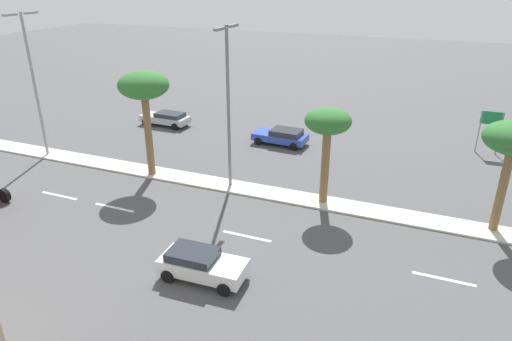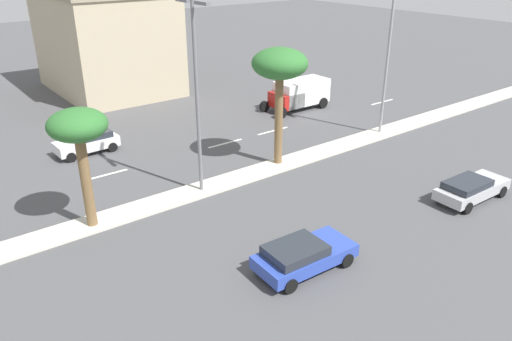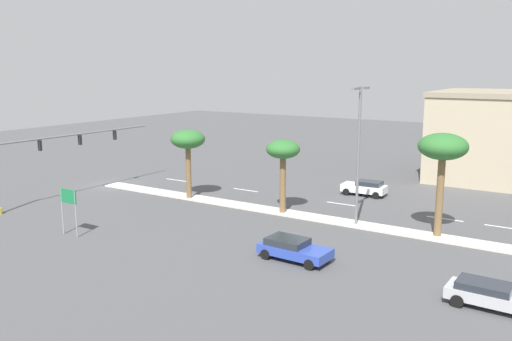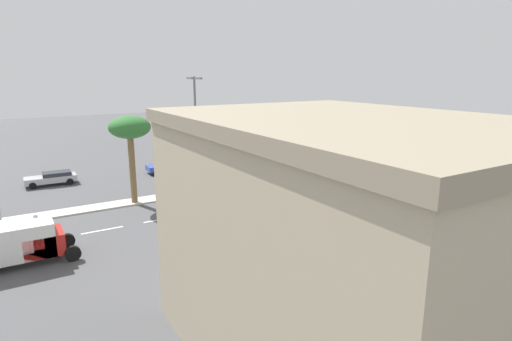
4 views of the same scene
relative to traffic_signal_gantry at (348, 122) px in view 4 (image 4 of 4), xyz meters
The scene contains 18 objects.
ground_plane 27.97m from the traffic_signal_gantry, 106.43° to the left, with size 160.00×160.00×0.00m, color #4C4C4F.
median_curb 35.42m from the traffic_signal_gantry, 102.85° to the left, with size 1.80×69.96×0.12m, color beige.
lane_stripe_near 14.12m from the traffic_signal_gantry, 165.72° to the left, with size 0.20×2.80×0.01m, color silver.
lane_stripe_trailing 18.27m from the traffic_signal_gantry, 137.38° to the left, with size 0.20×2.80×0.01m, color silver.
lane_stripe_left 25.95m from the traffic_signal_gantry, 120.76° to the left, with size 0.20×2.80×0.01m, color silver.
lane_stripe_mid 33.66m from the traffic_signal_gantry, 113.10° to the left, with size 0.20×2.80×0.01m, color silver.
lane_stripe_front 37.61m from the traffic_signal_gantry, 110.53° to the left, with size 0.20×2.80×0.01m, color silver.
traffic_signal_gantry is the anchor object (origin of this frame).
directional_road_sign 11.05m from the traffic_signal_gantry, 60.64° to the left, with size 0.10×1.60×3.34m.
commercial_building 43.76m from the traffic_signal_gantry, 136.47° to the left, with size 13.56×9.78×9.23m.
palm_tree_rear 12.30m from the traffic_signal_gantry, 127.55° to the left, with size 3.03×3.03×6.13m.
palm_tree_inboard 20.73m from the traffic_signal_gantry, 111.84° to the left, with size 2.71×2.71×5.88m.
palm_tree_right 32.47m from the traffic_signal_gantry, 104.50° to the left, with size 3.32×3.32×7.17m.
street_lamp_leading 26.74m from the traffic_signal_gantry, 106.89° to the left, with size 2.90×0.24×10.19m.
sedan_blue_far 25.27m from the traffic_signal_gantry, 87.28° to the left, with size 2.26×4.48×1.30m.
sedan_silver_trailing 36.74m from the traffic_signal_gantry, 86.96° to the left, with size 2.00×4.64×1.25m.
sedan_white_left 28.58m from the traffic_signal_gantry, 127.37° to the left, with size 1.98×4.07×1.39m.
box_truck 43.37m from the traffic_signal_gantry, 111.89° to the left, with size 2.49×5.84×2.41m.
Camera 4 is at (-34.16, 40.80, 10.66)m, focal length 29.47 mm.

